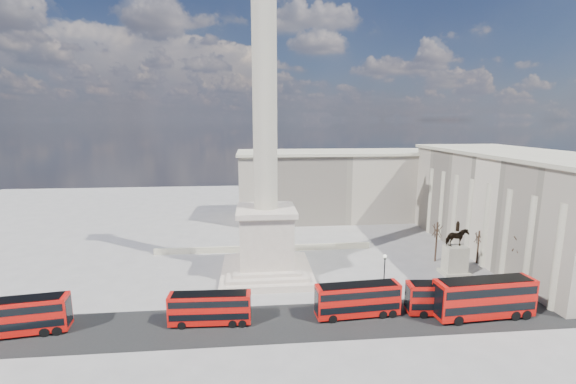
{
  "coord_description": "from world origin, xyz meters",
  "views": [
    {
      "loc": [
        -2.04,
        -52.54,
        24.02
      ],
      "look_at": [
        3.27,
        3.58,
        13.48
      ],
      "focal_mm": 24.0,
      "sensor_mm": 36.0,
      "label": 1
    }
  ],
  "objects_px": {
    "nelsons_column": "(266,194)",
    "victorian_lamp": "(384,271)",
    "red_bus_c": "(485,298)",
    "equestrian_statue": "(455,256)",
    "red_bus_d": "(449,298)",
    "red_bus_b": "(358,299)",
    "pedestrian_walking": "(374,298)",
    "pedestrian_standing": "(460,284)",
    "red_bus_e": "(18,316)",
    "pedestrian_crossing": "(317,301)",
    "red_bus_a": "(211,308)"
  },
  "relations": [
    {
      "from": "red_bus_b",
      "to": "pedestrian_crossing",
      "type": "distance_m",
      "value": 5.61
    },
    {
      "from": "red_bus_c",
      "to": "victorian_lamp",
      "type": "bearing_deg",
      "value": 140.03
    },
    {
      "from": "nelsons_column",
      "to": "red_bus_b",
      "type": "xyz_separation_m",
      "value": [
        10.76,
        -14.3,
        -10.7
      ]
    },
    {
      "from": "nelsons_column",
      "to": "red_bus_a",
      "type": "xyz_separation_m",
      "value": [
        -7.22,
        -14.49,
        -10.87
      ]
    },
    {
      "from": "red_bus_c",
      "to": "pedestrian_walking",
      "type": "xyz_separation_m",
      "value": [
        -12.33,
        4.58,
        -1.67
      ]
    },
    {
      "from": "equestrian_statue",
      "to": "red_bus_a",
      "type": "bearing_deg",
      "value": -162.21
    },
    {
      "from": "pedestrian_walking",
      "to": "pedestrian_crossing",
      "type": "height_order",
      "value": "pedestrian_walking"
    },
    {
      "from": "red_bus_b",
      "to": "pedestrian_crossing",
      "type": "height_order",
      "value": "red_bus_b"
    },
    {
      "from": "nelsons_column",
      "to": "victorian_lamp",
      "type": "bearing_deg",
      "value": -28.27
    },
    {
      "from": "red_bus_b",
      "to": "equestrian_statue",
      "type": "bearing_deg",
      "value": 27.64
    },
    {
      "from": "equestrian_statue",
      "to": "pedestrian_standing",
      "type": "height_order",
      "value": "equestrian_statue"
    },
    {
      "from": "nelsons_column",
      "to": "equestrian_statue",
      "type": "relative_size",
      "value": 5.76
    },
    {
      "from": "pedestrian_walking",
      "to": "equestrian_statue",
      "type": "bearing_deg",
      "value": 38.93
    },
    {
      "from": "victorian_lamp",
      "to": "red_bus_d",
      "type": "bearing_deg",
      "value": -45.24
    },
    {
      "from": "pedestrian_crossing",
      "to": "pedestrian_walking",
      "type": "bearing_deg",
      "value": -95.12
    },
    {
      "from": "red_bus_a",
      "to": "red_bus_c",
      "type": "relative_size",
      "value": 0.78
    },
    {
      "from": "red_bus_b",
      "to": "red_bus_c",
      "type": "height_order",
      "value": "red_bus_c"
    },
    {
      "from": "pedestrian_standing",
      "to": "pedestrian_crossing",
      "type": "relative_size",
      "value": 0.99
    },
    {
      "from": "nelsons_column",
      "to": "red_bus_b",
      "type": "relative_size",
      "value": 4.71
    },
    {
      "from": "red_bus_a",
      "to": "victorian_lamp",
      "type": "relative_size",
      "value": 1.66
    },
    {
      "from": "red_bus_b",
      "to": "red_bus_d",
      "type": "distance_m",
      "value": 11.47
    },
    {
      "from": "equestrian_statue",
      "to": "pedestrian_crossing",
      "type": "height_order",
      "value": "equestrian_statue"
    },
    {
      "from": "red_bus_c",
      "to": "equestrian_statue",
      "type": "distance_m",
      "value": 13.86
    },
    {
      "from": "red_bus_d",
      "to": "red_bus_e",
      "type": "relative_size",
      "value": 0.96
    },
    {
      "from": "red_bus_e",
      "to": "pedestrian_crossing",
      "type": "distance_m",
      "value": 34.94
    },
    {
      "from": "red_bus_c",
      "to": "victorian_lamp",
      "type": "distance_m",
      "value": 12.57
    },
    {
      "from": "red_bus_a",
      "to": "pedestrian_crossing",
      "type": "xyz_separation_m",
      "value": [
        13.32,
        2.99,
        -1.24
      ]
    },
    {
      "from": "red_bus_e",
      "to": "pedestrian_walking",
      "type": "height_order",
      "value": "red_bus_e"
    },
    {
      "from": "red_bus_e",
      "to": "red_bus_d",
      "type": "bearing_deg",
      "value": -7.72
    },
    {
      "from": "red_bus_c",
      "to": "pedestrian_crossing",
      "type": "distance_m",
      "value": 20.61
    },
    {
      "from": "pedestrian_walking",
      "to": "pedestrian_standing",
      "type": "distance_m",
      "value": 14.29
    },
    {
      "from": "red_bus_e",
      "to": "pedestrian_walking",
      "type": "relative_size",
      "value": 5.67
    },
    {
      "from": "red_bus_a",
      "to": "equestrian_statue",
      "type": "xyz_separation_m",
      "value": [
        36.83,
        11.82,
        0.98
      ]
    },
    {
      "from": "nelsons_column",
      "to": "red_bus_c",
      "type": "distance_m",
      "value": 32.34
    },
    {
      "from": "nelsons_column",
      "to": "red_bus_e",
      "type": "height_order",
      "value": "nelsons_column"
    },
    {
      "from": "nelsons_column",
      "to": "red_bus_e",
      "type": "distance_m",
      "value": 33.96
    },
    {
      "from": "red_bus_a",
      "to": "equestrian_statue",
      "type": "height_order",
      "value": "equestrian_statue"
    },
    {
      "from": "nelsons_column",
      "to": "red_bus_e",
      "type": "relative_size",
      "value": 4.57
    },
    {
      "from": "nelsons_column",
      "to": "pedestrian_walking",
      "type": "height_order",
      "value": "nelsons_column"
    },
    {
      "from": "red_bus_b",
      "to": "red_bus_d",
      "type": "height_order",
      "value": "red_bus_b"
    },
    {
      "from": "nelsons_column",
      "to": "pedestrian_standing",
      "type": "xyz_separation_m",
      "value": [
        27.63,
        -8.0,
        -12.12
      ]
    },
    {
      "from": "nelsons_column",
      "to": "pedestrian_crossing",
      "type": "xyz_separation_m",
      "value": [
        6.1,
        -11.5,
        -12.11
      ]
    },
    {
      "from": "red_bus_b",
      "to": "red_bus_c",
      "type": "xyz_separation_m",
      "value": [
        15.36,
        -1.78,
        0.41
      ]
    },
    {
      "from": "red_bus_d",
      "to": "victorian_lamp",
      "type": "height_order",
      "value": "victorian_lamp"
    },
    {
      "from": "red_bus_b",
      "to": "red_bus_e",
      "type": "xyz_separation_m",
      "value": [
        -39.41,
        -0.49,
        0.05
      ]
    },
    {
      "from": "red_bus_a",
      "to": "red_bus_d",
      "type": "distance_m",
      "value": 29.43
    },
    {
      "from": "nelsons_column",
      "to": "red_bus_a",
      "type": "distance_m",
      "value": 19.5
    },
    {
      "from": "nelsons_column",
      "to": "victorian_lamp",
      "type": "height_order",
      "value": "nelsons_column"
    },
    {
      "from": "red_bus_d",
      "to": "pedestrian_walking",
      "type": "distance_m",
      "value": 9.15
    },
    {
      "from": "red_bus_d",
      "to": "victorian_lamp",
      "type": "relative_size",
      "value": 1.78
    }
  ]
}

